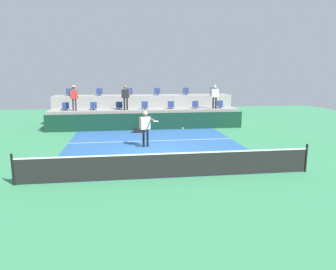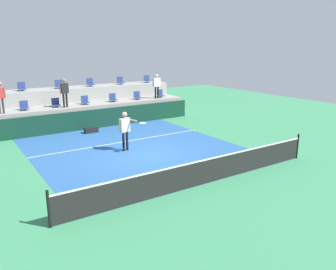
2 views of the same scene
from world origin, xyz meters
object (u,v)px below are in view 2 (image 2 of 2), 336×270
Objects in this scene: tennis_player at (125,127)px; spectator_in_grey at (157,84)px; stadium_chair_lower_mid_left at (56,103)px; stadium_chair_upper_right at (121,81)px; equipment_bag at (91,130)px; stadium_chair_upper_mid_left at (59,85)px; tennis_ball at (194,131)px; spectator_with_hat at (0,94)px; stadium_chair_lower_left at (24,106)px; stadium_chair_lower_right at (137,96)px; stadium_chair_upper_far_right at (147,79)px; stadium_chair_lower_mid_right at (113,98)px; spectator_leaning_on_rail at (64,90)px; stadium_chair_lower_center at (85,101)px; stadium_chair_lower_far_right at (160,94)px; stadium_chair_upper_mid_right at (90,83)px; stadium_chair_upper_left at (22,87)px.

tennis_player is 7.94m from spectator_in_grey.
tennis_player is at bearing -77.72° from stadium_chair_lower_mid_left.
equipment_bag is (-3.78, -3.96, -2.16)m from stadium_chair_upper_right.
tennis_ball is (1.82, -11.51, -0.80)m from stadium_chair_upper_mid_left.
stadium_chair_lower_left is at bearing 17.94° from spectator_with_hat.
stadium_chair_upper_far_right reaches higher than stadium_chair_lower_right.
tennis_player reaches higher than stadium_chair_lower_mid_right.
spectator_leaning_on_rail is at bearing -173.06° from stadium_chair_lower_mid_right.
spectator_in_grey is at bearing -53.70° from stadium_chair_upper_right.
spectator_leaning_on_rail is 1.01× the size of spectator_in_grey.
stadium_chair_upper_far_right reaches higher than stadium_chair_lower_center.
stadium_chair_upper_far_right is (3.56, 1.80, 0.85)m from stadium_chair_lower_mid_right.
stadium_chair_lower_left is 1.00× the size of stadium_chair_lower_center.
spectator_leaning_on_rail is (-1.31, -0.38, 0.77)m from stadium_chair_lower_center.
stadium_chair_upper_mid_left is (-6.39, 1.80, 0.85)m from stadium_chair_lower_far_right.
stadium_chair_lower_left is at bearing -168.54° from stadium_chair_upper_far_right.
stadium_chair_upper_mid_left is at bearing 94.22° from tennis_player.
stadium_chair_lower_left is at bearing -158.42° from stadium_chair_upper_mid_right.
stadium_chair_lower_mid_left is 3.45m from stadium_chair_upper_mid_right.
spectator_with_hat is (-4.27, 5.84, 1.13)m from tennis_player.
stadium_chair_lower_left is at bearing 169.97° from spectator_leaning_on_rail.
spectator_with_hat is at bearing 180.00° from spectator_leaning_on_rail.
spectator_with_hat is at bearing -167.76° from stadium_chair_upper_far_right.
stadium_chair_lower_right is 0.29× the size of tennis_player.
stadium_chair_lower_far_right is 1.99m from stadium_chair_upper_far_right.
stadium_chair_upper_mid_left is 2.06m from stadium_chair_upper_mid_right.
stadium_chair_upper_left reaches higher than stadium_chair_lower_left.
stadium_chair_lower_left is 1.00× the size of stadium_chair_upper_far_right.
spectator_leaning_on_rail reaches higher than stadium_chair_lower_far_right.
stadium_chair_upper_mid_left reaches higher than stadium_chair_lower_right.
stadium_chair_lower_left is 0.29× the size of tennis_player.
stadium_chair_lower_center is 0.29× the size of tennis_player.
stadium_chair_lower_far_right is at bearing 20.01° from equipment_bag.
stadium_chair_lower_mid_right is 0.29× the size of tennis_player.
stadium_chair_upper_left is at bearing 150.51° from stadium_chair_lower_center.
stadium_chair_upper_mid_right is at bearing 88.80° from tennis_ball.
spectator_in_grey is (4.86, -0.38, 0.76)m from stadium_chair_lower_center.
stadium_chair_lower_center is 1.00× the size of stadium_chair_upper_left.
spectator_leaning_on_rail is at bearing -176.73° from stadium_chair_lower_far_right.
tennis_ball is (1.22, -3.49, 0.38)m from tennis_player.
spectator_leaning_on_rail reaches higher than stadium_chair_lower_right.
stadium_chair_upper_left is 1.00× the size of stadium_chair_upper_far_right.
stadium_chair_lower_mid_left is 1.00× the size of stadium_chair_upper_left.
tennis_player is 2.40× the size of equipment_bag.
stadium_chair_lower_mid_right is 3.14m from spectator_in_grey.
stadium_chair_upper_left is at bearing 180.00° from stadium_chair_upper_mid_right.
stadium_chair_upper_mid_right is 0.32× the size of spectator_in_grey.
stadium_chair_upper_mid_right is 0.29× the size of tennis_player.
spectator_with_hat reaches higher than tennis_ball.
stadium_chair_lower_center is 5.40m from stadium_chair_lower_far_right.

